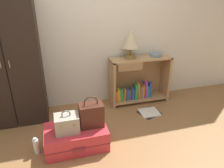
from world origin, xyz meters
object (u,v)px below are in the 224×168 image
suitcase_large (76,137)px  open_book_on_floor (149,113)px  train_case (67,123)px  handbag (91,115)px  wardrobe (8,59)px  bowl (156,55)px  table_lamp (131,40)px  bottle (36,146)px  bookshelf (138,81)px

suitcase_large → open_book_on_floor: suitcase_large is taller
train_case → handbag: 0.30m
wardrobe → bowl: (2.19, 0.08, -0.14)m
table_lamp → bowl: size_ratio=2.35×
handbag → open_book_on_floor: (0.99, 0.44, -0.40)m
bottle → open_book_on_floor: bottle is taller
table_lamp → bowl: (0.44, -0.02, -0.26)m
open_book_on_floor → train_case: bearing=-159.4°
bowl → train_case: 1.86m
bookshelf → table_lamp: bearing=170.6°
wardrobe → open_book_on_floor: wardrobe is taller
table_lamp → handbag: size_ratio=1.13×
wardrobe → suitcase_large: bearing=-48.5°
wardrobe → bottle: 1.21m
handbag → table_lamp: bearing=48.4°
bookshelf → table_lamp: table_lamp is taller
table_lamp → open_book_on_floor: table_lamp is taller
bottle → open_book_on_floor: size_ratio=0.56×
suitcase_large → bowl: bearing=32.0°
open_book_on_floor → wardrobe: bearing=168.7°
bowl → open_book_on_floor: size_ratio=0.49×
table_lamp → handbag: 1.39m
bookshelf → train_case: bookshelf is taller
wardrobe → suitcase_large: wardrobe is taller
wardrobe → table_lamp: wardrobe is taller
wardrobe → bottle: (0.27, -0.83, -0.83)m
bookshelf → bottle: bearing=-150.9°
bookshelf → bottle: 1.87m
suitcase_large → bottle: 0.47m
bowl → bookshelf: bearing=-178.7°
wardrobe → bowl: 2.20m
bookshelf → train_case: bearing=-143.2°
bowl → train_case: bearing=-148.7°
bowl → bottle: size_ratio=0.88×
bowl → bottle: bowl is taller
table_lamp → suitcase_large: size_ratio=0.60×
train_case → suitcase_large: bearing=17.9°
wardrobe → open_book_on_floor: bearing=-11.3°
bookshelf → bowl: bowl is taller
suitcase_large → open_book_on_floor: bearing=20.8°
bowl → open_book_on_floor: (-0.27, -0.46, -0.78)m
bowl → open_book_on_floor: bearing=-120.4°
open_book_on_floor → bowl: bearing=59.6°
bottle → open_book_on_floor: bearing=15.3°
train_case → bowl: bearing=31.3°
bowl → train_case: size_ratio=0.68×
table_lamp → bottle: 1.99m
suitcase_large → handbag: 0.34m
bottle → handbag: bearing=0.9°
wardrobe → handbag: bearing=-41.3°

